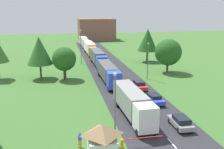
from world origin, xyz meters
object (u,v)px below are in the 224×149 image
object	(u,v)px
car_lead	(181,122)
person_lead	(114,138)
truck_second	(108,72)
tree_oak	(148,40)
car_second	(154,99)
lamppost_third	(81,45)
lamppost_lead	(115,108)
truck_fifth	(84,42)
person_second	(80,140)
tree_maple	(64,59)
tree_birch	(168,52)
guard_booth	(102,145)
distant_building	(96,29)
truck_lead	(133,102)
car_third	(139,85)
lamppost_second	(148,59)
truck_third	(98,57)
truck_fourth	(90,48)
barrier_gate	(129,142)
tree_elm	(39,51)

from	to	relation	value
car_lead	person_lead	world-z (taller)	person_lead
truck_second	tree_oak	distance (m)	24.00
car_second	lamppost_third	distance (m)	33.78
car_second	lamppost_lead	bearing A→B (deg)	-126.19
truck_fifth	car_second	size ratio (longest dim) A/B	2.88
person_second	tree_maple	distance (m)	28.81
person_lead	person_second	bearing A→B (deg)	174.86
tree_birch	guard_booth	bearing A→B (deg)	-121.68
car_second	person_second	bearing A→B (deg)	-138.11
truck_fifth	guard_booth	distance (m)	79.24
distant_building	truck_lead	bearing A→B (deg)	-94.82
truck_fifth	car_third	distance (m)	57.29
car_third	lamppost_third	xyz separation A→B (m)	(-8.49, 24.99, 4.19)
truck_lead	lamppost_second	world-z (taller)	lamppost_second
truck_lead	car_lead	size ratio (longest dim) A/B	2.93
truck_third	truck_lead	bearing A→B (deg)	-90.32
person_second	lamppost_third	size ratio (longest dim) A/B	0.20
person_lead	truck_second	bearing A→B (deg)	80.94
truck_fourth	truck_fifth	size ratio (longest dim) A/B	1.11
truck_lead	tree_birch	world-z (taller)	tree_birch
guard_booth	tree_maple	size ratio (longest dim) A/B	0.60
truck_third	truck_fourth	size ratio (longest dim) A/B	1.00
tree_oak	tree_birch	distance (m)	13.02
truck_lead	car_second	distance (m)	6.75
truck_third	person_lead	bearing A→B (deg)	-95.85
tree_birch	tree_maple	distance (m)	23.54
lamppost_lead	car_third	bearing A→B (deg)	66.11
car_lead	person_second	xyz separation A→B (m)	(-12.55, -2.31, 0.12)
truck_fourth	tree_birch	bearing A→B (deg)	-61.92
truck_fifth	barrier_gate	distance (m)	76.59
truck_fourth	car_lead	size ratio (longest dim) A/B	3.30
lamppost_third	tree_maple	bearing A→B (deg)	-107.39
truck_second	person_second	distance (m)	25.40
car_third	lamppost_third	distance (m)	26.72
person_second	car_lead	bearing A→B (deg)	10.45
tree_oak	person_lead	bearing A→B (deg)	-113.02
barrier_gate	person_second	distance (m)	5.21
truck_fourth	person_lead	bearing A→B (deg)	-93.98
lamppost_second	tree_elm	distance (m)	22.54
car_lead	car_second	world-z (taller)	car_lead
truck_lead	truck_second	bearing A→B (deg)	90.22
barrier_gate	tree_oak	distance (m)	47.40
person_lead	tree_elm	bearing A→B (deg)	107.40
tree_oak	car_lead	bearing A→B (deg)	-103.06
barrier_gate	tree_birch	size ratio (longest dim) A/B	0.60
distant_building	car_second	bearing A→B (deg)	-91.98
barrier_gate	lamppost_second	world-z (taller)	lamppost_second
car_second	person_second	world-z (taller)	person_second
car_lead	car_third	bearing A→B (deg)	91.35
truck_lead	tree_birch	bearing A→B (deg)	57.54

